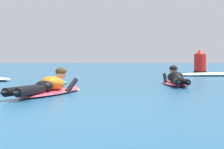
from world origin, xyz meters
The scene contains 6 objects.
ground_plane centered at (0.00, 10.00, 0.00)m, with size 120.00×120.00×0.00m, color #235B84.
surfer_near centered at (0.33, 1.98, 0.14)m, with size 0.95×2.70×0.53m.
surfer_far centered at (2.83, 5.03, 0.14)m, with size 0.69×2.69×0.53m.
drifting_surfboard centered at (-0.30, 4.84, 0.03)m, with size 0.59×1.92×0.16m.
whitewater_front centered at (4.70, 10.71, 0.06)m, with size 3.10×1.64×0.14m.
channel_marker_buoy centered at (4.43, 13.39, 0.46)m, with size 0.58×0.58×1.14m.
Camera 1 is at (2.21, -5.11, 0.65)m, focal length 63.41 mm.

